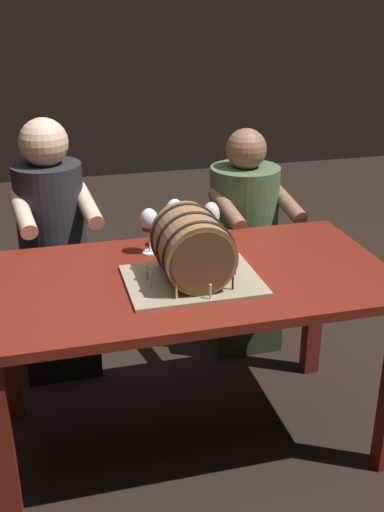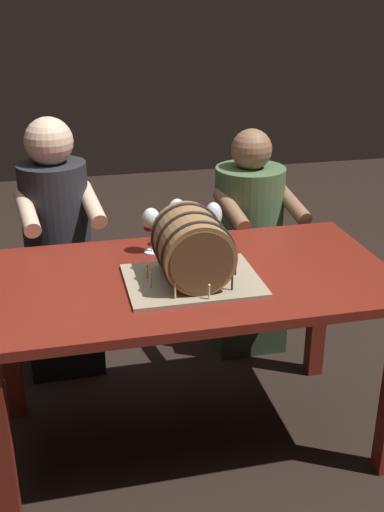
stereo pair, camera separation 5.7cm
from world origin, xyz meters
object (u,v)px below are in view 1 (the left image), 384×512
(person_seated_left, at_px, (55,263))
(wine_glass_red, at_px, (149,222))
(wine_glass_amber, at_px, (211,217))
(barrel_cake, at_px, (192,250))
(wine_glass_empty, at_px, (175,214))
(dining_table, at_px, (188,301))
(person_seated_right, at_px, (243,251))

(person_seated_left, bearing_deg, wine_glass_red, -51.41)
(wine_glass_amber, height_order, person_seated_left, person_seated_left)
(barrel_cake, distance_m, wine_glass_empty, 0.34)
(dining_table, relative_size, wine_glass_red, 8.16)
(person_seated_right, bearing_deg, wine_glass_empty, -136.68)
(wine_glass_empty, bearing_deg, person_seated_right, 43.32)
(wine_glass_empty, bearing_deg, dining_table, -93.34)
(wine_glass_empty, relative_size, person_seated_right, 0.18)
(person_seated_left, bearing_deg, wine_glass_amber, -37.30)
(wine_glass_red, height_order, person_seated_right, person_seated_right)
(dining_table, distance_m, wine_glass_red, 0.35)
(wine_glass_red, xyz_separation_m, wine_glass_amber, (0.25, -0.01, 0.00))
(barrel_cake, xyz_separation_m, wine_glass_empty, (0.02, 0.34, 0.01))
(wine_glass_red, relative_size, person_seated_left, 0.15)
(barrel_cake, distance_m, person_seated_left, 0.93)
(wine_glass_red, bearing_deg, dining_table, -68.26)
(dining_table, relative_size, person_seated_right, 1.34)
(dining_table, height_order, wine_glass_empty, wine_glass_empty)
(wine_glass_red, xyz_separation_m, person_seated_left, (-0.36, 0.45, -0.33))
(wine_glass_amber, bearing_deg, wine_glass_red, 177.44)
(person_seated_left, xyz_separation_m, person_seated_right, (0.91, -0.00, -0.03))
(dining_table, bearing_deg, wine_glass_amber, 56.10)
(wine_glass_amber, distance_m, person_seated_left, 0.83)
(wine_glass_red, height_order, person_seated_left, person_seated_left)
(wine_glass_empty, xyz_separation_m, person_seated_left, (-0.47, 0.41, -0.34))
(dining_table, height_order, wine_glass_red, wine_glass_red)
(barrel_cake, height_order, wine_glass_empty, barrel_cake)
(wine_glass_red, distance_m, person_seated_left, 0.66)
(wine_glass_amber, bearing_deg, dining_table, -123.90)
(dining_table, height_order, barrel_cake, barrel_cake)
(barrel_cake, distance_m, wine_glass_red, 0.31)
(dining_table, relative_size, wine_glass_amber, 7.81)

